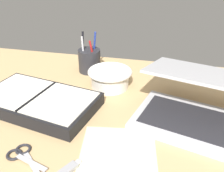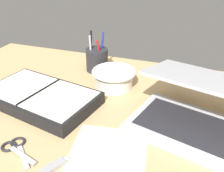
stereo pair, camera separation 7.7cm
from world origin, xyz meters
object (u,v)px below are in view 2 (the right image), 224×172
Objects in this scene: scissors at (15,147)px; planner at (41,97)px; bowl at (114,77)px; laptop at (200,112)px; pen_cup at (97,59)px.

planner is at bearing 135.04° from scissors.
bowl is 41.03cm from scissors.
planner reaches higher than scissors.
pen_cup is (-41.19, 25.72, -0.22)cm from laptop.
scissors is (-13.04, -38.76, -3.32)cm from bowl.
scissors is at bearing -108.59° from bowl.
pen_cup is at bearing 86.20° from planner.
scissors is at bearing -135.78° from laptop.
bowl reaches higher than scissors.
bowl is 0.40× the size of planner.
planner is at bearing -136.10° from bowl.
pen_cup reaches higher than bowl.
planner is 21.48cm from scissors.
planner is at bearing -104.95° from pen_cup.
pen_cup reaches higher than laptop.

